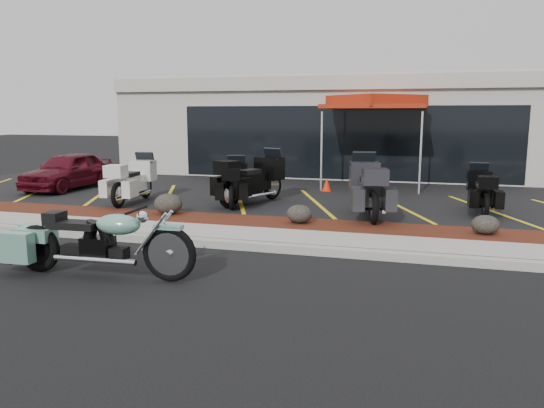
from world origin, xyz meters
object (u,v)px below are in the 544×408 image
(touring_white, at_px, (145,175))
(traffic_cone, at_px, (327,184))
(parked_car, at_px, (68,171))
(popup_canopy, at_px, (376,104))
(hero_cruiser, at_px, (169,246))

(touring_white, height_order, traffic_cone, touring_white)
(touring_white, distance_m, parked_car, 3.47)
(touring_white, relative_size, popup_canopy, 0.60)
(parked_car, height_order, traffic_cone, parked_car)
(hero_cruiser, distance_m, touring_white, 7.43)
(touring_white, distance_m, popup_canopy, 7.72)
(hero_cruiser, height_order, traffic_cone, hero_cruiser)
(hero_cruiser, xyz_separation_m, popup_canopy, (2.09, 10.74, 2.28))
(hero_cruiser, distance_m, parked_car, 10.31)
(hero_cruiser, distance_m, traffic_cone, 9.16)
(touring_white, relative_size, traffic_cone, 5.55)
(parked_car, height_order, popup_canopy, popup_canopy)
(parked_car, bearing_deg, hero_cruiser, -43.77)
(touring_white, distance_m, traffic_cone, 5.50)
(hero_cruiser, relative_size, touring_white, 1.44)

